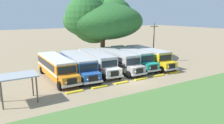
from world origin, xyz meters
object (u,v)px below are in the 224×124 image
parked_bus_slot_2 (97,61)px  parked_bus_slot_4 (131,57)px  utility_pole (154,41)px  parked_bus_slot_0 (56,66)px  parked_bus_slot_5 (148,56)px  waiting_shelter (17,78)px  parked_bus_slot_3 (117,59)px  parked_bus_slot_1 (78,64)px  broad_shade_tree (100,20)px

parked_bus_slot_2 → parked_bus_slot_4: size_ratio=1.00×
parked_bus_slot_2 → utility_pole: (11.68, 0.72, 2.09)m
parked_bus_slot_0 → parked_bus_slot_5: size_ratio=0.99×
utility_pole → waiting_shelter: bearing=-163.1°
parked_bus_slot_2 → parked_bus_slot_5: same height
parked_bus_slot_3 → parked_bus_slot_5: same height
parked_bus_slot_1 → broad_shade_tree: size_ratio=0.66×
utility_pole → parked_bus_slot_2: bearing=-176.5°
parked_bus_slot_3 → parked_bus_slot_5: bearing=87.6°
parked_bus_slot_5 → utility_pole: (2.67, 1.66, 2.09)m
parked_bus_slot_0 → utility_pole: 17.98m
parked_bus_slot_3 → broad_shade_tree: size_ratio=0.66×
utility_pole → parked_bus_slot_4: bearing=-171.2°
parked_bus_slot_1 → broad_shade_tree: 15.20m
parked_bus_slot_4 → parked_bus_slot_5: size_ratio=1.00×
parked_bus_slot_1 → broad_shade_tree: (9.30, 10.61, 5.65)m
parked_bus_slot_4 → parked_bus_slot_2: bearing=-88.5°
parked_bus_slot_3 → waiting_shelter: size_ratio=3.02×
parked_bus_slot_0 → utility_pole: size_ratio=1.58×
parked_bus_slot_4 → utility_pole: size_ratio=1.59×
parked_bus_slot_2 → parked_bus_slot_3: bearing=84.2°
parked_bus_slot_1 → parked_bus_slot_2: same height
parked_bus_slot_2 → broad_shade_tree: bearing=153.0°
parked_bus_slot_0 → parked_bus_slot_4: same height
parked_bus_slot_1 → waiting_shelter: bearing=-50.5°
parked_bus_slot_4 → utility_pole: (5.49, 0.85, 2.09)m
broad_shade_tree → parked_bus_slot_2: bearing=-121.2°
parked_bus_slot_0 → parked_bus_slot_5: (15.16, -0.67, 0.00)m
broad_shade_tree → utility_pole: 11.48m
parked_bus_slot_2 → waiting_shelter: (-11.70, -6.37, 0.87)m
parked_bus_slot_0 → waiting_shelter: 8.30m
parked_bus_slot_1 → parked_bus_slot_2: 3.21m
parked_bus_slot_4 → waiting_shelter: parked_bus_slot_4 is taller
utility_pole → parked_bus_slot_0: bearing=-176.8°
parked_bus_slot_1 → utility_pole: bearing=99.7°
parked_bus_slot_2 → parked_bus_slot_3: same height
parked_bus_slot_1 → parked_bus_slot_4: 9.37m
broad_shade_tree → parked_bus_slot_5: bearing=-75.4°
parked_bus_slot_1 → utility_pole: size_ratio=1.60×
parked_bus_slot_0 → parked_bus_slot_4: bearing=90.7°
parked_bus_slot_1 → parked_bus_slot_3: bearing=94.4°
parked_bus_slot_3 → waiting_shelter: parked_bus_slot_3 is taller
parked_bus_slot_0 → parked_bus_slot_3: (9.33, -0.30, 0.00)m
parked_bus_slot_0 → utility_pole: (17.83, 0.99, 2.09)m
parked_bus_slot_3 → parked_bus_slot_1: bearing=-89.3°
waiting_shelter → parked_bus_slot_5: bearing=14.7°
parked_bus_slot_1 → parked_bus_slot_4: (9.36, 0.37, 0.00)m
parked_bus_slot_2 → parked_bus_slot_4: bearing=93.0°
broad_shade_tree → parked_bus_slot_0: bearing=-139.8°
broad_shade_tree → utility_pole: broad_shade_tree is taller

